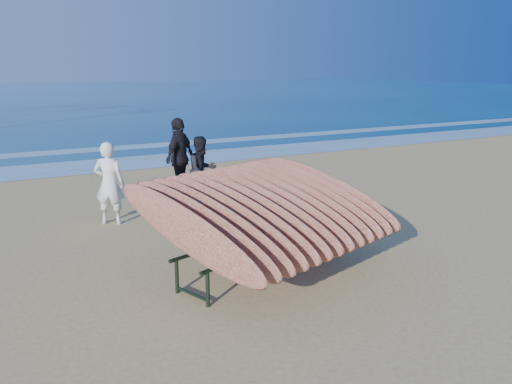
{
  "coord_description": "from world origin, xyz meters",
  "views": [
    {
      "loc": [
        -4.49,
        -7.37,
        3.14
      ],
      "look_at": [
        0.0,
        0.8,
        0.95
      ],
      "focal_mm": 38.0,
      "sensor_mm": 36.0,
      "label": 1
    }
  ],
  "objects_px": {
    "person_white": "(109,183)",
    "person_dark_a": "(202,170)",
    "surfboard_rack": "(265,209)",
    "person_dark_b": "(180,157)"
  },
  "relations": [
    {
      "from": "person_dark_a",
      "to": "person_dark_b",
      "type": "bearing_deg",
      "value": 86.26
    },
    {
      "from": "surfboard_rack",
      "to": "person_dark_b",
      "type": "distance_m",
      "value": 5.41
    },
    {
      "from": "person_dark_a",
      "to": "person_dark_b",
      "type": "xyz_separation_m",
      "value": [
        -0.16,
        1.0,
        0.17
      ]
    },
    {
      "from": "surfboard_rack",
      "to": "person_dark_a",
      "type": "bearing_deg",
      "value": 61.47
    },
    {
      "from": "surfboard_rack",
      "to": "person_white",
      "type": "distance_m",
      "value": 4.04
    },
    {
      "from": "person_white",
      "to": "person_dark_a",
      "type": "distance_m",
      "value": 2.35
    },
    {
      "from": "surfboard_rack",
      "to": "person_dark_a",
      "type": "height_order",
      "value": "surfboard_rack"
    },
    {
      "from": "person_white",
      "to": "person_dark_a",
      "type": "bearing_deg",
      "value": -131.3
    },
    {
      "from": "surfboard_rack",
      "to": "person_white",
      "type": "relative_size",
      "value": 2.37
    },
    {
      "from": "surfboard_rack",
      "to": "person_dark_b",
      "type": "relative_size",
      "value": 2.07
    }
  ]
}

